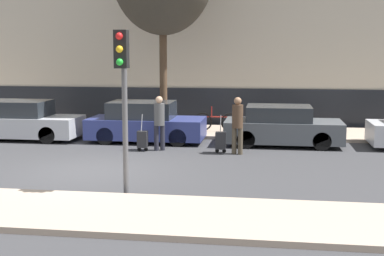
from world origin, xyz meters
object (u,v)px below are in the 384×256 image
object	(u,v)px
trolley_left	(142,139)
pedestrian_left	(159,120)
parked_car_1	(145,123)
parked_car_0	(19,121)
pedestrian_right	(237,122)
traffic_light	(123,79)
trolley_right	(221,141)
parked_bicycle	(216,122)
parked_car_2	(282,127)

from	to	relation	value
trolley_left	pedestrian_left	bearing A→B (deg)	22.61
parked_car_1	pedestrian_left	xyz separation A→B (m)	(0.84, -1.58, 0.34)
parked_car_0	trolley_left	xyz separation A→B (m)	(4.95, -1.63, -0.27)
pedestrian_right	traffic_light	bearing A→B (deg)	-96.04
trolley_right	parked_bicycle	world-z (taller)	trolley_right
parked_car_2	trolley_left	size ratio (longest dim) A/B	3.28
traffic_light	parked_car_0	bearing A→B (deg)	130.09
parked_car_1	trolley_right	xyz separation A→B (m)	(2.82, -1.69, -0.28)
traffic_light	parked_bicycle	xyz separation A→B (m)	(1.10, 9.11, -2.09)
parked_car_1	pedestrian_right	size ratio (longest dim) A/B	2.28
parked_car_0	parked_bicycle	distance (m)	7.27
parked_car_1	pedestrian_right	distance (m)	3.84
parked_car_2	pedestrian_left	world-z (taller)	pedestrian_left
parked_car_2	parked_bicycle	distance (m)	3.18
trolley_right	parked_bicycle	size ratio (longest dim) A/B	0.68
pedestrian_right	traffic_light	distance (m)	5.88
trolley_left	trolley_right	distance (m)	2.49
pedestrian_left	traffic_light	xyz separation A→B (m)	(0.38, -5.52, 1.58)
trolley_right	traffic_light	bearing A→B (deg)	-106.56
parked_car_0	traffic_light	xyz separation A→B (m)	(5.84, -6.93, 1.93)
pedestrian_left	parked_bicycle	xyz separation A→B (m)	(1.47, 3.60, -0.51)
parked_car_0	parked_car_1	world-z (taller)	parked_car_1
parked_car_2	trolley_left	world-z (taller)	parked_car_2
parked_car_0	pedestrian_right	xyz separation A→B (m)	(7.97, -1.68, 0.36)
pedestrian_right	parked_bicycle	distance (m)	4.04
parked_car_2	traffic_light	size ratio (longest dim) A/B	1.08
pedestrian_left	pedestrian_right	bearing A→B (deg)	-28.58
trolley_right	pedestrian_right	bearing A→B (deg)	-16.03
parked_car_2	trolley_right	bearing A→B (deg)	-139.08
parked_car_1	trolley_right	distance (m)	3.30
pedestrian_right	trolley_left	bearing A→B (deg)	-164.93
parked_car_2	pedestrian_right	size ratio (longest dim) A/B	2.21
parked_car_2	pedestrian_right	bearing A→B (deg)	-127.51
traffic_light	parked_bicycle	size ratio (longest dim) A/B	2.04
pedestrian_left	traffic_light	distance (m)	5.75
parked_car_1	parked_car_2	size ratio (longest dim) A/B	1.03
traffic_light	parked_bicycle	distance (m)	9.42
pedestrian_right	parked_bicycle	xyz separation A→B (m)	(-1.04, 3.86, -0.52)
parked_car_2	parked_bicycle	xyz separation A→B (m)	(-2.44, 2.04, -0.14)
parked_car_2	parked_car_1	bearing A→B (deg)	179.75
parked_car_0	traffic_light	world-z (taller)	traffic_light
trolley_right	parked_bicycle	bearing A→B (deg)	97.83
parked_car_1	traffic_light	world-z (taller)	traffic_light
pedestrian_left	pedestrian_right	size ratio (longest dim) A/B	0.99
parked_car_1	parked_bicycle	distance (m)	3.07
parked_car_0	trolley_left	distance (m)	5.22
trolley_left	parked_bicycle	distance (m)	4.30
pedestrian_right	parked_bicycle	world-z (taller)	pedestrian_right
parked_car_0	trolley_left	size ratio (longest dim) A/B	3.62
parked_car_0	parked_car_1	size ratio (longest dim) A/B	1.07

